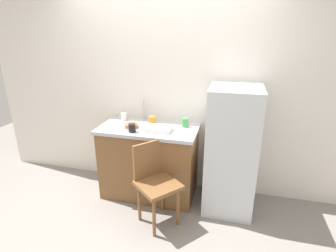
{
  "coord_description": "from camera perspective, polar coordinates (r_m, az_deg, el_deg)",
  "views": [
    {
      "loc": [
        0.84,
        -2.16,
        2.0
      ],
      "look_at": [
        0.14,
        0.6,
        0.95
      ],
      "focal_mm": 28.38,
      "sensor_mm": 36.0,
      "label": 1
    }
  ],
  "objects": [
    {
      "name": "cup_white",
      "position": [
        3.42,
        -9.46,
        2.0
      ],
      "size": [
        0.07,
        0.07,
        0.1
      ],
      "primitive_type": "cylinder",
      "color": "white",
      "rests_on": "countertop"
    },
    {
      "name": "terracotta_bowl",
      "position": [
        3.16,
        -7.83,
        0.06
      ],
      "size": [
        0.16,
        0.16,
        0.04
      ],
      "primitive_type": "cylinder",
      "color": "#B25B33",
      "rests_on": "countertop"
    },
    {
      "name": "faucet",
      "position": [
        3.39,
        -5.08,
        3.55
      ],
      "size": [
        0.02,
        0.02,
        0.26
      ],
      "primitive_type": "cylinder",
      "color": "#B7B7BC",
      "rests_on": "countertop"
    },
    {
      "name": "cup_green",
      "position": [
        3.15,
        3.73,
        0.77
      ],
      "size": [
        0.07,
        0.07,
        0.11
      ],
      "primitive_type": "cylinder",
      "color": "green",
      "rests_on": "countertop"
    },
    {
      "name": "cabinet_base",
      "position": [
        3.36,
        -3.96,
        -7.75
      ],
      "size": [
        1.13,
        0.6,
        0.86
      ],
      "primitive_type": "cube",
      "color": "brown",
      "rests_on": "ground_plane"
    },
    {
      "name": "dish_tray",
      "position": [
        3.02,
        -1.93,
        -0.61
      ],
      "size": [
        0.28,
        0.2,
        0.05
      ],
      "primitive_type": "cube",
      "color": "white",
      "rests_on": "countertop"
    },
    {
      "name": "ground_plane",
      "position": [
        3.06,
        -5.65,
        -20.74
      ],
      "size": [
        8.0,
        8.0,
        0.0
      ],
      "primitive_type": "plane",
      "color": "gray"
    },
    {
      "name": "chair",
      "position": [
        2.86,
        -2.83,
        -11.52
      ],
      "size": [
        0.56,
        0.56,
        0.89
      ],
      "rotation": [
        0.0,
        0.0,
        0.86
      ],
      "color": "brown",
      "rests_on": "ground_plane"
    },
    {
      "name": "refrigerator",
      "position": [
        3.07,
        13.46,
        -5.04
      ],
      "size": [
        0.54,
        0.64,
        1.44
      ],
      "primitive_type": "cube",
      "color": "silver",
      "rests_on": "ground_plane"
    },
    {
      "name": "cup_orange",
      "position": [
        3.26,
        -3.42,
        1.31
      ],
      "size": [
        0.08,
        0.08,
        0.09
      ],
      "primitive_type": "cylinder",
      "color": "orange",
      "rests_on": "countertop"
    },
    {
      "name": "cup_black",
      "position": [
        3.01,
        -7.73,
        -0.4
      ],
      "size": [
        0.08,
        0.08,
        0.1
      ],
      "primitive_type": "cylinder",
      "color": "black",
      "rests_on": "countertop"
    },
    {
      "name": "back_wall",
      "position": [
        3.36,
        -0.6,
        7.23
      ],
      "size": [
        4.8,
        0.1,
        2.5
      ],
      "primitive_type": "cube",
      "color": "white",
      "rests_on": "ground_plane"
    },
    {
      "name": "countertop",
      "position": [
        3.17,
        -4.16,
        -0.5
      ],
      "size": [
        1.17,
        0.64,
        0.04
      ],
      "primitive_type": "cube",
      "color": "#B7B7BC",
      "rests_on": "cabinet_base"
    }
  ]
}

